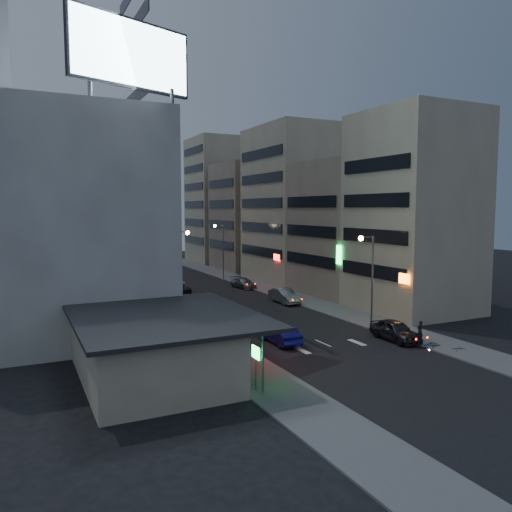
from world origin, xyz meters
TOP-DOWN VIEW (x-y plane):
  - ground at (0.00, 0.00)m, footprint 180.00×180.00m
  - sidewalk_left at (-8.00, 30.00)m, footprint 4.00×120.00m
  - sidewalk_right at (8.00, 30.00)m, footprint 4.00×120.00m
  - food_court at (-13.90, 2.00)m, footprint 11.00×13.00m
  - white_building at (-17.00, 20.00)m, footprint 14.00×24.00m
  - shophouse_near at (15.00, 10.50)m, footprint 10.00×11.00m
  - shophouse_mid at (15.50, 22.00)m, footprint 11.00×12.00m
  - shophouse_far at (15.00, 35.00)m, footprint 10.00×14.00m
  - far_left_a at (-15.50, 45.00)m, footprint 11.00×10.00m
  - far_left_b at (-16.00, 58.00)m, footprint 12.00×10.00m
  - far_right_a at (15.50, 50.00)m, footprint 11.00×12.00m
  - far_right_b at (16.00, 64.00)m, footprint 12.00×12.00m
  - billboard at (-12.99, 9.97)m, footprint 9.52×3.75m
  - street_lamp_right_near at (5.90, 6.00)m, footprint 1.60×0.44m
  - street_lamp_left at (-5.90, 22.00)m, footprint 1.60×0.44m
  - street_lamp_right_far at (5.90, 40.00)m, footprint 1.60×0.44m
  - parked_car_right_near at (5.60, 2.18)m, footprint 2.09×4.85m
  - parked_car_right_mid at (5.36, 19.79)m, footprint 1.81×4.91m
  - parked_car_left at (-3.98, 30.17)m, footprint 2.83×5.39m
  - parked_car_right_far at (5.60, 31.29)m, footprint 2.36×4.84m
  - road_car_blue at (-3.01, 5.43)m, footprint 1.74×4.61m
  - road_car_silver at (-3.74, 13.75)m, footprint 2.74×4.97m
  - person at (7.02, 0.97)m, footprint 0.64×0.48m
  - scooter_black_a at (8.37, -1.86)m, footprint 0.66×1.63m
  - scooter_silver_a at (7.44, -0.34)m, footprint 0.65×1.67m
  - scooter_blue at (7.27, -0.21)m, footprint 0.95×2.05m
  - scooter_black_b at (7.47, 0.21)m, footprint 1.12×1.86m
  - scooter_silver_b at (7.90, 2.72)m, footprint 1.35×2.06m

SIDE VIEW (x-z plane):
  - ground at x=0.00m, z-range 0.00..0.00m
  - sidewalk_left at x=-8.00m, z-range 0.00..0.12m
  - sidewalk_right at x=8.00m, z-range 0.00..0.12m
  - scooter_black_a at x=8.37m, z-range 0.12..1.09m
  - scooter_silver_a at x=7.44m, z-range 0.12..1.12m
  - scooter_black_b at x=7.47m, z-range 0.12..1.20m
  - parked_car_right_far at x=5.60m, z-range 0.00..1.36m
  - road_car_silver at x=-3.74m, z-range 0.00..1.36m
  - scooter_silver_b at x=7.90m, z-range 0.12..1.31m
  - scooter_blue at x=7.27m, z-range 0.12..1.32m
  - parked_car_left at x=-3.98m, z-range 0.00..1.45m
  - road_car_blue at x=-3.01m, z-range 0.00..1.50m
  - parked_car_right_mid at x=5.36m, z-range 0.00..1.61m
  - parked_car_right_near at x=5.60m, z-range 0.00..1.63m
  - person at x=7.02m, z-range 0.12..1.69m
  - food_court at x=-13.90m, z-range 0.05..3.92m
  - street_lamp_right_near at x=5.90m, z-range 1.35..9.37m
  - street_lamp_left at x=-5.90m, z-range 1.35..9.37m
  - street_lamp_right_far at x=5.90m, z-range 1.35..9.37m
  - far_left_b at x=-16.00m, z-range 0.00..15.00m
  - shophouse_mid at x=15.50m, z-range 0.00..16.00m
  - white_building at x=-17.00m, z-range 0.00..18.00m
  - far_right_a at x=15.50m, z-range 0.00..18.00m
  - shophouse_near at x=15.00m, z-range 0.00..20.00m
  - far_left_a at x=-15.50m, z-range 0.00..20.00m
  - shophouse_far at x=15.00m, z-range 0.00..22.00m
  - far_right_b at x=16.00m, z-range 0.00..24.00m
  - billboard at x=-12.99m, z-range 18.56..24.76m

